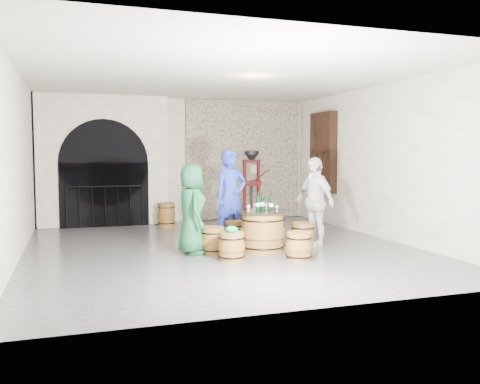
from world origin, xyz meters
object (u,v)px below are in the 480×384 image
object	(u,v)px
barrel_stool_near_right	(299,246)
wine_bottle_left	(258,203)
corking_press	(252,180)
barrel_stool_near_left	(232,246)
wine_bottle_right	(263,202)
person_blue	(231,197)
barrel_stool_left	(213,240)
person_white	(314,202)
barrel_table	(263,231)
person_green	(192,209)
barrel_stool_right	(303,235)
wine_bottle_center	(271,203)
side_barrel	(167,215)
barrel_stool_far	(236,232)

from	to	relation	value
barrel_stool_near_right	wine_bottle_left	size ratio (longest dim) A/B	1.45
corking_press	barrel_stool_near_right	bearing A→B (deg)	-101.25
barrel_stool_near_left	wine_bottle_right	bearing A→B (deg)	38.95
person_blue	barrel_stool_left	bearing A→B (deg)	-136.80
person_white	barrel_table	bearing A→B (deg)	-92.55
person_green	person_white	world-z (taller)	person_white
barrel_table	barrel_stool_right	bearing A→B (deg)	11.54
wine_bottle_center	corking_press	world-z (taller)	corking_press
wine_bottle_left	barrel_table	bearing A→B (deg)	-30.02
barrel_stool_near_right	barrel_stool_left	bearing A→B (deg)	140.89
person_green	barrel_stool_left	bearing A→B (deg)	-99.37
person_green	wine_bottle_center	xyz separation A→B (m)	(1.39, -0.29, 0.10)
wine_bottle_right	side_barrel	size ratio (longest dim) A/B	0.56
barrel_stool_far	barrel_table	bearing A→B (deg)	-75.40
barrel_table	person_green	bearing A→B (deg)	170.13
wine_bottle_left	barrel_stool_near_right	bearing A→B (deg)	-65.37
person_white	side_barrel	world-z (taller)	person_white
wine_bottle_left	wine_bottle_center	world-z (taller)	same
barrel_stool_right	person_green	xyz separation A→B (m)	(-2.13, 0.04, 0.56)
barrel_table	barrel_stool_near_left	xyz separation A→B (m)	(-0.74, -0.51, -0.14)
person_blue	corking_press	bearing A→B (deg)	51.68
person_green	wine_bottle_left	world-z (taller)	person_green
barrel_table	side_barrel	size ratio (longest dim) A/B	1.69
person_white	person_blue	bearing A→B (deg)	-133.85
barrel_stool_far	person_white	bearing A→B (deg)	-24.98
person_blue	side_barrel	bearing A→B (deg)	94.90
wine_bottle_left	barrel_stool_far	bearing A→B (deg)	100.71
barrel_table	wine_bottle_center	distance (m)	0.53
barrel_stool_right	person_blue	size ratio (longest dim) A/B	0.26
wine_bottle_right	barrel_stool_right	bearing A→B (deg)	3.84
person_blue	wine_bottle_center	world-z (taller)	person_blue
person_blue	person_green	bearing A→B (deg)	-151.76
barrel_stool_right	side_barrel	size ratio (longest dim) A/B	0.81
barrel_stool_near_left	person_blue	xyz separation A→B (m)	(0.47, 1.56, 0.69)
barrel_stool_far	barrel_stool_near_right	world-z (taller)	same
barrel_table	barrel_stool_right	xyz separation A→B (m)	(0.88, 0.18, -0.14)
person_blue	barrel_stool_right	bearing A→B (deg)	-48.79
side_barrel	corking_press	bearing A→B (deg)	10.31
wine_bottle_left	corking_press	size ratio (longest dim) A/B	0.18
barrel_stool_near_right	barrel_stool_near_left	size ratio (longest dim) A/B	1.00
barrel_stool_left	wine_bottle_left	world-z (taller)	wine_bottle_left
person_blue	wine_bottle_right	bearing A→B (deg)	-83.01
person_blue	barrel_stool_far	bearing A→B (deg)	-87.44
person_white	wine_bottle_left	size ratio (longest dim) A/B	5.24
barrel_stool_right	wine_bottle_center	xyz separation A→B (m)	(-0.75, -0.25, 0.65)
barrel_stool_left	barrel_stool_near_left	distance (m)	0.68
barrel_table	barrel_stool_right	distance (m)	0.91
barrel_stool_left	barrel_stool_near_left	bearing A→B (deg)	-77.63
person_green	wine_bottle_left	xyz separation A→B (m)	(1.18, -0.18, 0.10)
person_white	side_barrel	xyz separation A→B (m)	(-2.23, 3.49, -0.56)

